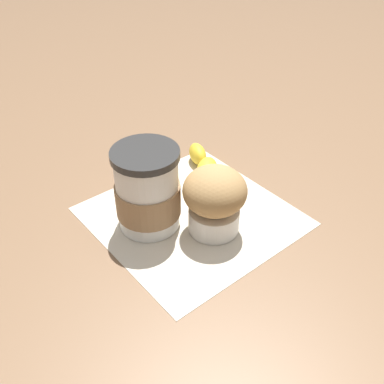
% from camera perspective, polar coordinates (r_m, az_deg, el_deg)
% --- Properties ---
extents(ground_plane, '(3.00, 3.00, 0.00)m').
position_cam_1_polar(ground_plane, '(0.66, -0.00, -3.11)').
color(ground_plane, brown).
extents(paper_napkin, '(0.30, 0.30, 0.00)m').
position_cam_1_polar(paper_napkin, '(0.66, -0.00, -3.06)').
color(paper_napkin, beige).
rests_on(paper_napkin, ground_plane).
extents(coffee_cup, '(0.09, 0.09, 0.12)m').
position_cam_1_polar(coffee_cup, '(0.61, -5.66, 0.05)').
color(coffee_cup, white).
rests_on(coffee_cup, paper_napkin).
extents(muffin, '(0.09, 0.09, 0.10)m').
position_cam_1_polar(muffin, '(0.60, 2.82, -0.86)').
color(muffin, white).
rests_on(muffin, paper_napkin).
extents(banana, '(0.12, 0.11, 0.03)m').
position_cam_1_polar(banana, '(0.72, 1.37, 2.83)').
color(banana, gold).
rests_on(banana, paper_napkin).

